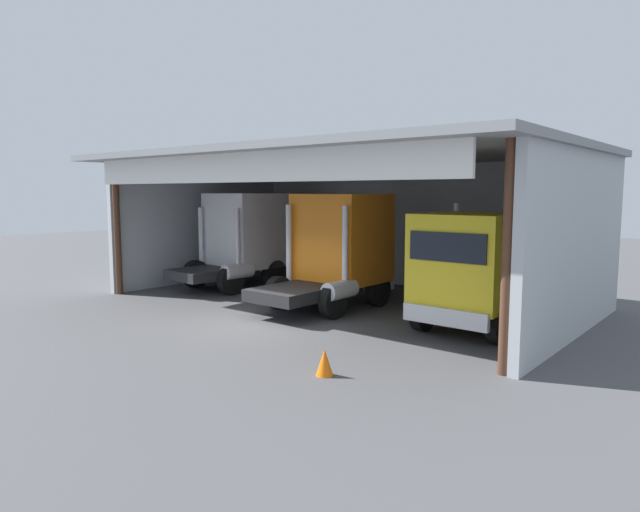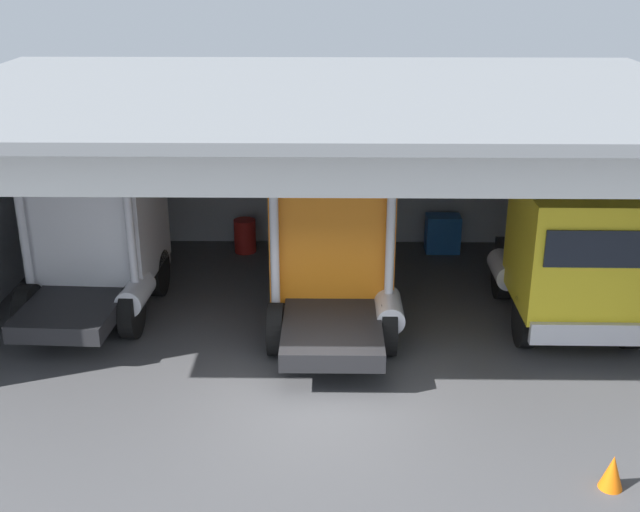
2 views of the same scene
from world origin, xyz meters
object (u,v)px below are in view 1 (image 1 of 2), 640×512
Objects in this scene: truck_yellow_yard_outside at (473,269)px; tool_cart at (475,284)px; truck_orange_center_bay at (338,247)px; traffic_cone at (325,362)px; oil_drum at (353,272)px; truck_white_center_left_bay at (242,238)px.

truck_yellow_yard_outside is 5.03× the size of tool_cart.
truck_orange_center_bay is 7.38m from traffic_cone.
tool_cart is 10.10m from traffic_cone.
truck_orange_center_bay is 5.62× the size of oil_drum.
oil_drum is at bearing -178.81° from tool_cart.
truck_white_center_left_bay is 11.46m from traffic_cone.
traffic_cone is at bearing -31.76° from truck_white_center_left_bay.
traffic_cone is at bearing 82.55° from truck_yellow_yard_outside.
truck_orange_center_bay reaches higher than tool_cart.
truck_orange_center_bay is 9.01× the size of traffic_cone.
tool_cart reaches higher than oil_drum.
truck_white_center_left_bay is at bearing -156.06° from tool_cart.
traffic_cone is (6.51, -9.92, -0.17)m from oil_drum.
truck_orange_center_bay is 4.96m from truck_yellow_yard_outside.
tool_cart is 1.79× the size of traffic_cone.
truck_orange_center_bay is at bearing -3.39° from truck_white_center_left_bay.
truck_yellow_yard_outside is 5.18m from tool_cart.
traffic_cone is (1.22, -10.03, -0.22)m from tool_cart.
traffic_cone is at bearing -56.73° from oil_drum.
tool_cart is at bearing 54.50° from truck_orange_center_bay.
truck_yellow_yard_outside is at bearing 81.99° from traffic_cone.
truck_white_center_left_bay is 10.16m from truck_yellow_yard_outside.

